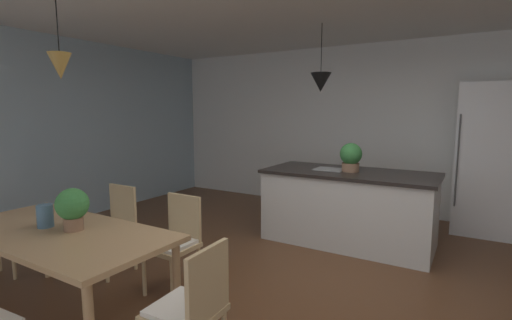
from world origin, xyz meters
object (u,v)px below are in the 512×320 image
object	(u,v)px
chair_far_right	(175,240)
potted_plant_on_island	(351,156)
kitchen_island	(348,206)
refrigerator	(485,159)
chair_kitchen_end	(191,308)
vase_on_dining_table	(45,216)
chair_far_left	(113,226)
dining_table	(59,239)
potted_plant_on_table	(72,207)

from	to	relation	value
chair_far_right	potted_plant_on_island	xyz separation A→B (m)	(0.98, 2.04, 0.61)
kitchen_island	potted_plant_on_island	size ratio (longest dim) A/B	5.84
chair_far_right	refrigerator	world-z (taller)	refrigerator
chair_kitchen_end	vase_on_dining_table	distance (m)	1.52
kitchen_island	vase_on_dining_table	world-z (taller)	kitchen_island
chair_kitchen_end	kitchen_island	size ratio (longest dim) A/B	0.43
chair_far_left	refrigerator	distance (m)	4.69
kitchen_island	vase_on_dining_table	xyz separation A→B (m)	(-1.55, -2.86, 0.36)
refrigerator	kitchen_island	bearing A→B (deg)	-137.87
dining_table	vase_on_dining_table	bearing A→B (deg)	-178.37
potted_plant_on_island	potted_plant_on_table	xyz separation A→B (m)	(-1.31, -2.79, -0.17)
chair_far_left	kitchen_island	xyz separation A→B (m)	(1.81, 2.04, -0.01)
potted_plant_on_island	potted_plant_on_table	distance (m)	3.09
chair_kitchen_end	kitchen_island	xyz separation A→B (m)	(0.08, 2.85, -0.01)
dining_table	chair_kitchen_end	bearing A→B (deg)	0.09
chair_kitchen_end	vase_on_dining_table	world-z (taller)	vase_on_dining_table
chair_far_right	chair_kitchen_end	world-z (taller)	same
chair_far_right	potted_plant_on_island	world-z (taller)	potted_plant_on_island
dining_table	kitchen_island	world-z (taller)	kitchen_island
potted_plant_on_table	chair_far_right	bearing A→B (deg)	66.14
dining_table	chair_far_left	world-z (taller)	chair_far_left
chair_far_left	kitchen_island	bearing A→B (deg)	48.45
chair_far_left	potted_plant_on_island	bearing A→B (deg)	48.24
chair_far_right	kitchen_island	world-z (taller)	kitchen_island
dining_table	kitchen_island	size ratio (longest dim) A/B	0.92
chair_far_left	vase_on_dining_table	distance (m)	0.92
dining_table	vase_on_dining_table	xyz separation A→B (m)	(-0.17, -0.00, 0.16)
chair_far_left	refrigerator	xyz separation A→B (m)	(3.25, 3.34, 0.52)
potted_plant_on_island	kitchen_island	bearing A→B (deg)	180.00
chair_far_right	chair_kitchen_end	size ratio (longest dim) A/B	1.00
dining_table	potted_plant_on_island	bearing A→B (deg)	63.84
chair_far_left	refrigerator	bearing A→B (deg)	45.83
dining_table	refrigerator	distance (m)	5.03
refrigerator	vase_on_dining_table	xyz separation A→B (m)	(-2.99, -4.16, -0.18)
kitchen_island	potted_plant_on_table	xyz separation A→B (m)	(-1.29, -2.79, 0.45)
chair_far_left	vase_on_dining_table	bearing A→B (deg)	-72.44
chair_kitchen_end	chair_far_left	bearing A→B (deg)	155.04
chair_far_right	chair_far_left	bearing A→B (deg)	-180.00
chair_far_left	chair_far_right	size ratio (longest dim) A/B	1.00
chair_far_left	potted_plant_on_table	world-z (taller)	potted_plant_on_table
chair_far_left	vase_on_dining_table	size ratio (longest dim) A/B	4.89
dining_table	potted_plant_on_island	distance (m)	3.21
kitchen_island	potted_plant_on_island	world-z (taller)	potted_plant_on_island
chair_far_right	potted_plant_on_island	bearing A→B (deg)	64.44
chair_kitchen_end	potted_plant_on_island	world-z (taller)	potted_plant_on_island
potted_plant_on_table	vase_on_dining_table	size ratio (longest dim) A/B	1.83
dining_table	chair_kitchen_end	xyz separation A→B (m)	(1.31, 0.00, -0.19)
dining_table	potted_plant_on_table	distance (m)	0.28
chair_kitchen_end	vase_on_dining_table	xyz separation A→B (m)	(-1.48, -0.01, 0.34)
chair_far_right	kitchen_island	bearing A→B (deg)	64.74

